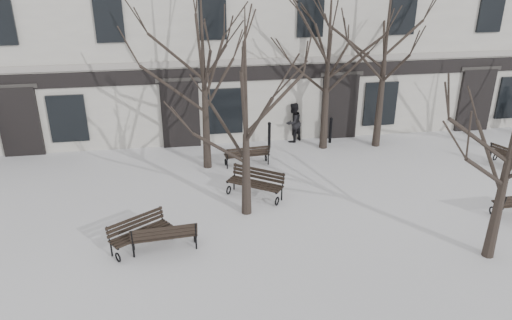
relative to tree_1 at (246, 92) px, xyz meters
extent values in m
plane|color=silver|center=(1.51, -1.75, -4.09)|extent=(100.00, 100.00, 0.00)
cube|color=beige|center=(1.51, 11.25, 1.41)|extent=(40.00, 10.00, 11.00)
cube|color=#9C968F|center=(1.51, 6.22, -0.49)|extent=(40.00, 0.12, 0.25)
cube|color=black|center=(1.51, 6.21, -0.99)|extent=(40.00, 0.10, 0.60)
cube|color=black|center=(-8.49, 6.19, -2.64)|extent=(1.60, 0.22, 2.90)
cube|color=#2D2B28|center=(-8.49, 6.15, -1.14)|extent=(1.90, 0.08, 0.18)
cube|color=black|center=(-6.59, 6.20, -2.59)|extent=(1.50, 0.14, 2.00)
cube|color=black|center=(-1.99, 6.19, -2.64)|extent=(1.60, 0.22, 2.90)
cube|color=#2D2B28|center=(-1.99, 6.15, -1.14)|extent=(1.90, 0.08, 0.18)
cube|color=black|center=(-0.09, 6.20, -2.59)|extent=(1.50, 0.14, 2.00)
cube|color=black|center=(5.01, 6.19, -2.64)|extent=(1.60, 0.22, 2.90)
cube|color=#2D2B28|center=(5.01, 6.15, -1.14)|extent=(1.90, 0.08, 0.18)
cube|color=black|center=(6.91, 6.20, -2.59)|extent=(1.50, 0.14, 2.00)
cube|color=black|center=(11.51, 6.19, -2.64)|extent=(1.60, 0.22, 2.90)
cube|color=#2D2B28|center=(11.51, 6.15, -1.14)|extent=(1.90, 0.08, 0.18)
cube|color=black|center=(-4.49, 6.20, 1.31)|extent=(1.10, 0.14, 1.70)
cube|color=black|center=(-0.49, 6.20, 1.31)|extent=(1.10, 0.14, 1.70)
cube|color=black|center=(3.51, 6.20, 1.31)|extent=(1.10, 0.14, 1.70)
cube|color=black|center=(7.51, 6.20, 1.31)|extent=(1.10, 0.14, 1.70)
cube|color=black|center=(11.51, 6.20, 1.31)|extent=(1.10, 0.14, 1.70)
cone|color=black|center=(0.00, 0.00, -2.71)|extent=(0.34, 0.34, 2.75)
cone|color=black|center=(6.46, -3.46, -2.58)|extent=(0.34, 0.34, 3.01)
cone|color=black|center=(-1.04, 3.84, -2.43)|extent=(0.34, 0.34, 3.31)
cone|color=black|center=(4.03, 5.10, -2.42)|extent=(0.34, 0.34, 3.34)
cone|color=black|center=(6.38, 4.99, -2.23)|extent=(0.34, 0.34, 3.72)
torus|color=black|center=(-3.91, -2.19, -3.94)|extent=(0.21, 0.27, 0.30)
cylinder|color=black|center=(-4.11, -1.88, -3.86)|extent=(0.05, 0.05, 0.46)
cube|color=black|center=(-4.01, -2.04, -3.63)|extent=(0.35, 0.50, 0.05)
torus|color=black|center=(-2.46, -1.24, -3.94)|extent=(0.21, 0.27, 0.30)
cylinder|color=black|center=(-2.66, -0.93, -3.86)|extent=(0.05, 0.05, 0.46)
cube|color=black|center=(-2.56, -1.08, -3.63)|extent=(0.35, 0.50, 0.05)
cube|color=black|center=(-3.16, -1.75, -3.61)|extent=(1.58, 1.09, 0.04)
cube|color=black|center=(-3.24, -1.63, -3.61)|extent=(1.58, 1.09, 0.04)
cube|color=black|center=(-3.32, -1.51, -3.61)|extent=(1.58, 1.09, 0.04)
cube|color=black|center=(-3.40, -1.39, -3.61)|extent=(1.58, 1.09, 0.04)
cube|color=black|center=(-3.42, -1.35, -3.47)|extent=(1.55, 1.04, 0.09)
cube|color=black|center=(-3.43, -1.34, -3.35)|extent=(1.55, 1.04, 0.09)
cube|color=black|center=(-3.44, -1.32, -3.23)|extent=(1.55, 1.04, 0.09)
cylinder|color=black|center=(-4.15, -1.81, -3.42)|extent=(0.11, 0.14, 0.51)
cylinder|color=black|center=(-2.71, -0.86, -3.42)|extent=(0.11, 0.14, 0.51)
torus|color=black|center=(-1.76, -1.51, -3.94)|extent=(0.08, 0.31, 0.30)
cylinder|color=black|center=(-1.73, -1.88, -3.85)|extent=(0.05, 0.05, 0.47)
cube|color=black|center=(-1.74, -1.69, -3.62)|extent=(0.10, 0.57, 0.05)
torus|color=black|center=(-3.52, -1.65, -3.94)|extent=(0.08, 0.31, 0.30)
cylinder|color=black|center=(-3.49, -2.03, -3.85)|extent=(0.05, 0.05, 0.47)
cube|color=black|center=(-3.50, -1.84, -3.62)|extent=(0.10, 0.57, 0.05)
cube|color=black|center=(-2.64, -1.54, -3.60)|extent=(1.87, 0.25, 0.04)
cube|color=black|center=(-2.63, -1.68, -3.60)|extent=(1.87, 0.25, 0.04)
cube|color=black|center=(-2.62, -1.83, -3.60)|extent=(1.87, 0.25, 0.04)
cube|color=black|center=(-2.61, -1.97, -3.60)|extent=(1.87, 0.25, 0.04)
cube|color=black|center=(-2.60, -2.02, -3.46)|extent=(1.87, 0.19, 0.09)
cube|color=black|center=(-2.60, -2.04, -3.34)|extent=(1.87, 0.19, 0.09)
cube|color=black|center=(-2.60, -2.06, -3.21)|extent=(1.87, 0.19, 0.09)
cylinder|color=black|center=(-1.72, -1.96, -3.41)|extent=(0.05, 0.15, 0.52)
cylinder|color=black|center=(-3.48, -2.11, -3.41)|extent=(0.05, 0.15, 0.52)
torus|color=black|center=(7.90, -1.36, -3.94)|extent=(0.06, 0.30, 0.30)
cylinder|color=black|center=(7.91, -1.73, -3.85)|extent=(0.05, 0.05, 0.47)
cube|color=black|center=(7.90, -1.54, -3.62)|extent=(0.06, 0.57, 0.05)
cylinder|color=black|center=(7.91, -1.81, -3.41)|extent=(0.04, 0.15, 0.52)
torus|color=black|center=(-0.45, 1.40, -3.93)|extent=(0.23, 0.29, 0.32)
cylinder|color=black|center=(-0.22, 1.72, -3.84)|extent=(0.05, 0.05, 0.49)
cube|color=black|center=(-0.34, 1.56, -3.59)|extent=(0.39, 0.53, 0.05)
torus|color=black|center=(1.08, 0.34, -3.93)|extent=(0.23, 0.29, 0.32)
cylinder|color=black|center=(1.31, 0.66, -3.84)|extent=(0.05, 0.05, 0.49)
cube|color=black|center=(1.20, 0.50, -3.59)|extent=(0.39, 0.53, 0.05)
cube|color=black|center=(0.29, 0.83, -3.57)|extent=(1.68, 1.21, 0.04)
cube|color=black|center=(0.38, 0.96, -3.57)|extent=(1.68, 1.21, 0.04)
cube|color=black|center=(0.47, 1.08, -3.57)|extent=(1.68, 1.21, 0.04)
cube|color=black|center=(0.56, 1.21, -3.57)|extent=(1.68, 1.21, 0.04)
cube|color=black|center=(0.58, 1.25, -3.43)|extent=(1.64, 1.16, 0.10)
cube|color=black|center=(0.59, 1.27, -3.30)|extent=(1.64, 1.16, 0.10)
cube|color=black|center=(0.61, 1.28, -3.16)|extent=(1.64, 1.16, 0.10)
cylinder|color=black|center=(-0.17, 1.79, -3.37)|extent=(0.13, 0.15, 0.55)
cylinder|color=black|center=(1.36, 0.73, -3.37)|extent=(0.13, 0.15, 0.55)
torus|color=black|center=(1.34, 4.04, -3.95)|extent=(0.08, 0.29, 0.28)
cylinder|color=black|center=(1.37, 3.68, -3.87)|extent=(0.05, 0.05, 0.44)
cube|color=black|center=(1.35, 3.86, -3.64)|extent=(0.10, 0.54, 0.05)
torus|color=black|center=(-0.32, 3.88, -3.95)|extent=(0.08, 0.29, 0.28)
cylinder|color=black|center=(-0.29, 3.53, -3.87)|extent=(0.05, 0.05, 0.44)
cube|color=black|center=(-0.31, 3.70, -3.64)|extent=(0.10, 0.54, 0.05)
cube|color=black|center=(0.50, 4.00, -3.62)|extent=(1.77, 0.26, 0.03)
cube|color=black|center=(0.52, 3.86, -3.62)|extent=(1.77, 0.26, 0.03)
cube|color=black|center=(0.53, 3.72, -3.62)|extent=(1.77, 0.26, 0.03)
cube|color=black|center=(0.54, 3.59, -3.62)|extent=(1.77, 0.26, 0.03)
cube|color=black|center=(0.55, 3.55, -3.50)|extent=(1.76, 0.20, 0.09)
cube|color=black|center=(0.55, 3.52, -3.38)|extent=(1.76, 0.20, 0.09)
cube|color=black|center=(0.55, 3.50, -3.26)|extent=(1.76, 0.20, 0.09)
cylinder|color=black|center=(1.38, 3.61, -3.45)|extent=(0.05, 0.14, 0.49)
cylinder|color=black|center=(-0.28, 3.45, -3.45)|extent=(0.05, 0.14, 0.49)
torus|color=black|center=(10.59, 2.71, -3.95)|extent=(0.28, 0.17, 0.29)
cylinder|color=black|center=(10.26, 2.56, -3.86)|extent=(0.05, 0.05, 0.45)
cube|color=black|center=(10.43, 2.63, -3.64)|extent=(0.52, 0.28, 0.05)
cube|color=black|center=(10.60, 1.78, -3.62)|extent=(0.84, 1.66, 0.03)
cube|color=black|center=(10.57, 1.76, -3.49)|extent=(0.79, 1.64, 0.09)
cube|color=black|center=(10.55, 1.75, -3.37)|extent=(0.79, 1.64, 0.09)
cube|color=black|center=(10.53, 1.74, -3.25)|extent=(0.79, 1.64, 0.09)
cylinder|color=black|center=(10.19, 2.52, -3.44)|extent=(0.15, 0.10, 0.50)
cylinder|color=black|center=(1.73, 5.46, -3.55)|extent=(0.13, 0.13, 1.07)
sphere|color=black|center=(1.73, 5.46, -3.00)|extent=(0.15, 0.15, 0.15)
cylinder|color=black|center=(4.49, 5.61, -3.55)|extent=(0.13, 0.13, 1.08)
sphere|color=black|center=(4.49, 5.61, -2.99)|extent=(0.15, 0.15, 0.15)
imported|color=black|center=(2.89, 6.02, -4.09)|extent=(1.09, 1.06, 1.77)
camera|label=1|loc=(-1.86, -14.23, 4.12)|focal=35.00mm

